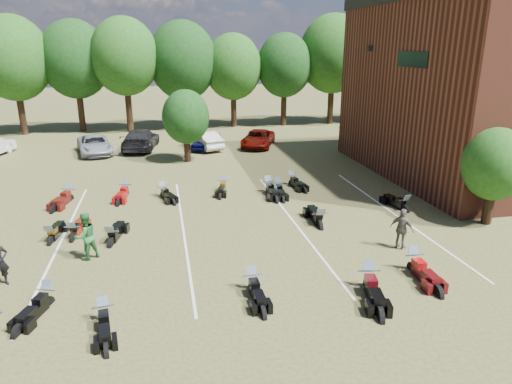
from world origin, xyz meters
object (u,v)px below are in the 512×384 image
object	(u,v)px
motorcycle_14	(70,201)
car_4	(207,141)
motorcycle_7	(74,240)
motorcycle_3	(105,323)
person_grey	(402,229)
person_green	(86,236)

from	to	relation	value
motorcycle_14	car_4	bearing A→B (deg)	69.17
motorcycle_14	motorcycle_7	bearing A→B (deg)	-63.18
motorcycle_3	motorcycle_14	bearing A→B (deg)	96.26
person_grey	motorcycle_3	bearing A→B (deg)	68.52
person_green	motorcycle_3	bearing A→B (deg)	67.07
motorcycle_3	person_green	bearing A→B (deg)	95.43
car_4	motorcycle_14	world-z (taller)	car_4
person_grey	motorcycle_14	distance (m)	16.51
person_grey	motorcycle_3	size ratio (longest dim) A/B	0.83
car_4	motorcycle_14	size ratio (longest dim) A/B	1.63
motorcycle_7	motorcycle_14	size ratio (longest dim) A/B	0.91
car_4	person_green	xyz separation A→B (m)	(-6.39, -18.40, 0.26)
person_green	motorcycle_7	world-z (taller)	person_green
car_4	person_grey	distance (m)	20.76
car_4	motorcycle_3	distance (m)	23.55
person_grey	motorcycle_3	xyz separation A→B (m)	(-10.96, -2.94, -0.83)
person_green	motorcycle_3	size ratio (longest dim) A/B	0.91
person_green	motorcycle_7	bearing A→B (deg)	-102.58
person_green	motorcycle_3	world-z (taller)	person_green
motorcycle_7	motorcycle_14	world-z (taller)	motorcycle_14
car_4	motorcycle_7	xyz separation A→B (m)	(-7.23, -16.46, -0.65)
car_4	motorcycle_3	world-z (taller)	car_4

